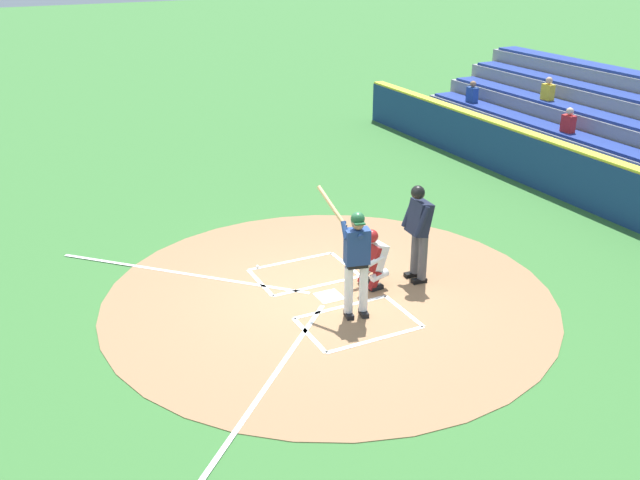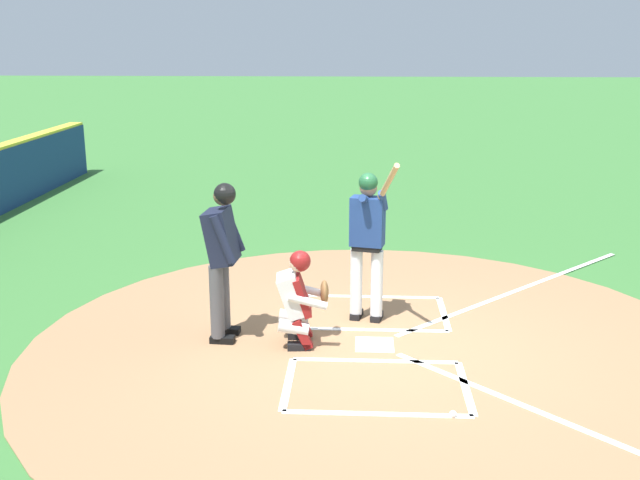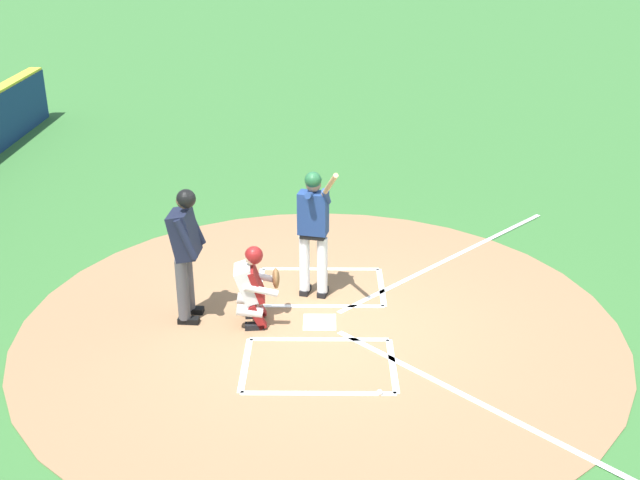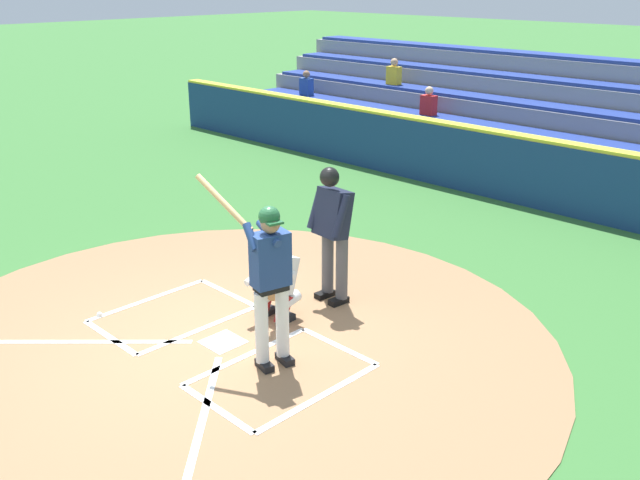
{
  "view_description": "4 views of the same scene",
  "coord_description": "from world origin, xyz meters",
  "px_view_note": "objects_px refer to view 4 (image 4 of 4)",
  "views": [
    {
      "loc": [
        -10.08,
        5.2,
        5.98
      ],
      "look_at": [
        0.07,
        0.15,
        1.11
      ],
      "focal_mm": 40.31,
      "sensor_mm": 36.0,
      "label": 1
    },
    {
      "loc": [
        8.05,
        -0.2,
        3.44
      ],
      "look_at": [
        -0.19,
        -0.64,
        1.2
      ],
      "focal_mm": 42.2,
      "sensor_mm": 36.0,
      "label": 2
    },
    {
      "loc": [
        9.03,
        0.08,
        5.16
      ],
      "look_at": [
        -0.36,
        0.0,
        1.06
      ],
      "focal_mm": 43.12,
      "sensor_mm": 36.0,
      "label": 3
    },
    {
      "loc": [
        -6.08,
        4.45,
        4.12
      ],
      "look_at": [
        -0.6,
        -1.04,
        1.2
      ],
      "focal_mm": 39.59,
      "sensor_mm": 36.0,
      "label": 4
    }
  ],
  "objects_px": {
    "catcher": "(276,277)",
    "baseball": "(99,315)",
    "plate_umpire": "(332,226)",
    "batter": "(269,275)"
  },
  "relations": [
    {
      "from": "catcher",
      "to": "baseball",
      "type": "bearing_deg",
      "value": 43.55
    },
    {
      "from": "batter",
      "to": "plate_umpire",
      "type": "xyz_separation_m",
      "value": [
        0.67,
        -1.67,
        -0.02
      ]
    },
    {
      "from": "plate_umpire",
      "to": "batter",
      "type": "bearing_deg",
      "value": 111.87
    },
    {
      "from": "catcher",
      "to": "plate_umpire",
      "type": "height_order",
      "value": "plate_umpire"
    },
    {
      "from": "batter",
      "to": "baseball",
      "type": "distance_m",
      "value": 2.78
    },
    {
      "from": "batter",
      "to": "plate_umpire",
      "type": "relative_size",
      "value": 1.14
    },
    {
      "from": "batter",
      "to": "plate_umpire",
      "type": "height_order",
      "value": "batter"
    },
    {
      "from": "plate_umpire",
      "to": "baseball",
      "type": "distance_m",
      "value": 3.21
    },
    {
      "from": "catcher",
      "to": "baseball",
      "type": "height_order",
      "value": "catcher"
    },
    {
      "from": "batter",
      "to": "catcher",
      "type": "relative_size",
      "value": 1.88
    }
  ]
}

